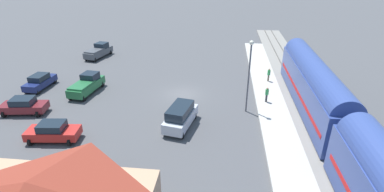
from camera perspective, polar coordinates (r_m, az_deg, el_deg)
The scene contains 12 objects.
ground_plane at distance 34.94m, azimuth -1.79°, elevation 0.39°, with size 200.00×200.00×0.00m, color #4C4C4F.
railway_track at distance 35.84m, azimuth 20.96°, elevation -0.55°, with size 4.80×70.00×0.30m.
platform at distance 34.99m, azimuth 14.64°, elevation -0.17°, with size 3.20×46.00×0.30m.
pedestrian_on_platform at distance 38.77m, azimuth 14.65°, elevation 4.17°, with size 0.36×0.36×1.71m.
pedestrian_waiting_far at distance 33.01m, azimuth 14.30°, elevation 0.47°, with size 0.36×0.36×1.71m.
sedan_red at distance 28.65m, azimuth -25.35°, elevation -6.24°, with size 4.67×2.63×1.74m.
sedan_maroon at distance 34.86m, azimuth -29.82°, elevation -1.65°, with size 4.71×2.74×1.74m.
sedan_navy at distance 40.77m, azimuth -27.38°, elevation 2.52°, with size 2.06×4.58×1.74m.
pickup_charcoal at distance 50.36m, azimuth -17.61°, elevation 8.32°, with size 3.05×5.69×2.14m.
suv_silver at distance 27.80m, azimuth -2.24°, elevation -3.89°, with size 2.90×5.19×2.22m.
pickup_green at distance 37.12m, azimuth -19.70°, elevation 2.12°, with size 2.54×5.58×2.14m.
light_pole_near_platform at distance 29.65m, azimuth 11.06°, elevation 5.27°, with size 0.44×0.44×7.58m.
Camera 1 is at (-4.63, 31.38, 14.66)m, focal length 27.53 mm.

